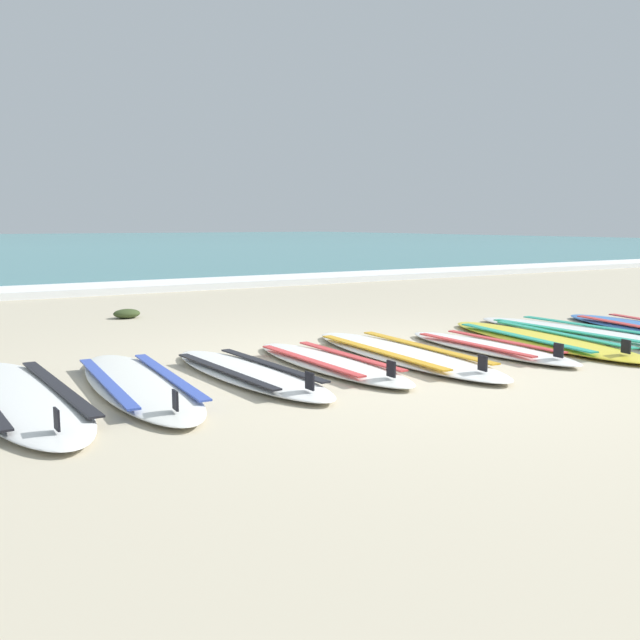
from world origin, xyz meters
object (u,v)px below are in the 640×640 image
surfboard_3 (248,373)px  surfboard_4 (329,363)px  surfboard_2 (138,384)px  surfboard_5 (402,354)px  surfboard_6 (488,347)px  surfboard_7 (541,339)px  surfboard_8 (582,333)px  surfboard_1 (20,397)px

surfboard_3 → surfboard_4: bearing=0.6°
surfboard_2 → surfboard_5: size_ratio=0.93×
surfboard_6 → surfboard_7: same height
surfboard_5 → surfboard_6: (0.82, -0.15, 0.00)m
surfboard_5 → surfboard_7: size_ratio=0.98×
surfboard_3 → surfboard_8: same height
surfboard_8 → surfboard_7: bearing=-173.7°
surfboard_1 → surfboard_5: (2.90, -0.08, 0.00)m
surfboard_1 → surfboard_6: bearing=-3.6°
surfboard_8 → surfboard_5: bearing=179.1°
surfboard_7 → surfboard_1: bearing=177.6°
surfboard_2 → surfboard_7: 3.70m
surfboard_5 → surfboard_6: size_ratio=1.30×
surfboard_2 → surfboard_5: same height
surfboard_3 → surfboard_7: same height
surfboard_4 → surfboard_7: same height
surfboard_3 → surfboard_5: same height
surfboard_1 → surfboard_8: same height
surfboard_5 → surfboard_4: bearing=-179.2°
surfboard_1 → surfboard_4: same height
surfboard_6 → surfboard_8: size_ratio=0.75×
surfboard_1 → surfboard_7: same height
surfboard_1 → surfboard_4: size_ratio=1.27×
surfboard_3 → surfboard_8: (3.58, -0.02, 0.00)m
surfboard_5 → surfboard_7: 1.53m
surfboard_7 → surfboard_8: (0.66, 0.07, 0.00)m
surfboard_7 → surfboard_8: bearing=6.3°
surfboard_4 → surfboard_1: bearing=177.6°
surfboard_2 → surfboard_6: size_ratio=1.21×
surfboard_8 → surfboard_6: bearing=-175.1°
surfboard_6 → surfboard_7: 0.71m
surfboard_3 → surfboard_6: (2.22, -0.13, 0.00)m
surfboard_2 → surfboard_5: 2.17m
surfboard_3 → surfboard_6: same height
surfboard_5 → surfboard_8: 2.18m
surfboard_6 → surfboard_5: bearing=169.6°
surfboard_7 → surfboard_8: size_ratio=0.99×
surfboard_8 → surfboard_4: bearing=179.5°
surfboard_1 → surfboard_5: 2.90m
surfboard_1 → surfboard_8: bearing=-1.3°
surfboard_3 → surfboard_1: bearing=176.2°
surfboard_1 → surfboard_7: bearing=-2.4°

